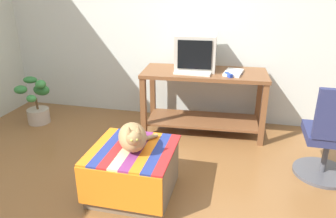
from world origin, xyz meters
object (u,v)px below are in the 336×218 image
Objects in this scene: cat at (133,137)px; office_chair at (330,140)px; potted_plant at (37,104)px; ottoman_with_blanket at (133,171)px; tv_monitor at (196,52)px; book at (233,72)px; desk at (204,91)px; stapler at (229,75)px; keyboard at (193,73)px.

office_chair is (1.61, 0.61, -0.14)m from cat.
ottoman_with_blanket is at bearing -33.72° from potted_plant.
tv_monitor is 1.59× the size of book.
ottoman_with_blanket is at bearing 155.63° from cat.
book is at bearing -7.84° from desk.
book is at bearing -37.61° from office_chair.
desk is at bearing 6.62° from potted_plant.
book is 0.14m from stapler.
ottoman_with_blanket is at bearing -110.35° from desk.
tv_monitor is 0.28m from keyboard.
office_chair is (0.90, -0.71, -0.36)m from book.
cat is 0.51× the size of office_chair.
stapler is (-0.04, -0.13, 0.01)m from book.
tv_monitor is at bearing 78.54° from ottoman_with_blanket.
keyboard is at bearing -93.82° from tv_monitor.
keyboard is 1.25m from cat.
office_chair reaches higher than keyboard.
desk is 4.81× the size of book.
tv_monitor reaches higher than office_chair.
desk is at bearing 73.36° from ottoman_with_blanket.
cat reaches higher than ottoman_with_blanket.
keyboard reaches higher than cat.
tv_monitor is 1.50m from cat.
ottoman_with_blanket is 1.16× the size of potted_plant.
book is at bearing 61.33° from ottoman_with_blanket.
desk reaches higher than ottoman_with_blanket.
cat reaches higher than potted_plant.
desk reaches higher than potted_plant.
stapler is at bearing 36.25° from cat.
potted_plant is 5.31× the size of stapler.
keyboard is at bearing 52.63° from cat.
tv_monitor is 4.30× the size of stapler.
stapler reaches higher than cat.
tv_monitor reaches higher than keyboard.
potted_plant is at bearing 146.28° from ottoman_with_blanket.
desk is 1.43m from ottoman_with_blanket.
desk is 0.41m from stapler.
tv_monitor is 0.53× the size of office_chair.
ottoman_with_blanket is at bearing 21.32° from office_chair.
desk is at bearing 115.85° from stapler.
keyboard reaches higher than desk.
tv_monitor is 0.49m from stapler.
book is at bearing 5.18° from potted_plant.
office_chair is (1.33, -0.59, -0.36)m from keyboard.
keyboard is at bearing 76.57° from ottoman_with_blanket.
keyboard is 2.01m from potted_plant.
potted_plant reaches higher than ottoman_with_blanket.
stapler is (2.33, 0.08, 0.50)m from potted_plant.
office_chair is (3.27, -0.49, 0.13)m from potted_plant.
keyboard is 0.68× the size of potted_plant.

